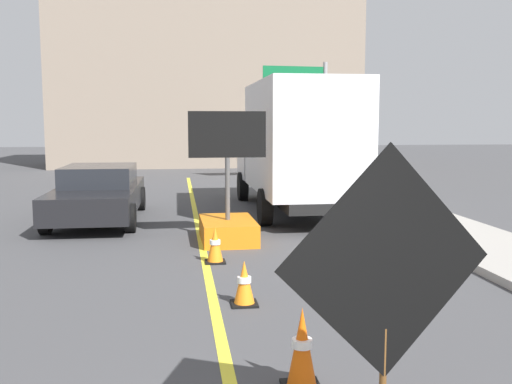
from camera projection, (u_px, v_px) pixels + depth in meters
The scene contains 10 objects.
lane_center_stripe at pixel (212, 297), 8.18m from camera, with size 0.14×36.00×0.01m, color yellow.
roadwork_sign at pixel (386, 269), 3.92m from camera, with size 1.61×0.32×2.33m.
arrow_board_trailer at pixel (228, 218), 12.03m from camera, with size 1.60×1.82×2.70m.
box_truck at pixel (295, 144), 15.69m from camera, with size 2.53×7.29×3.50m.
pickup_car at pixel (99, 193), 14.55m from camera, with size 2.11×5.16×1.38m.
highway_guide_sign at pixel (307, 100), 24.13m from camera, with size 2.78×0.36×5.00m.
far_building_block at pixel (206, 82), 33.84m from camera, with size 17.14×6.63×9.73m, color gray.
traffic_cone_near_sign at pixel (302, 349), 5.31m from camera, with size 0.36×0.36×0.78m.
traffic_cone_mid_lane at pixel (244, 283), 7.79m from camera, with size 0.36×0.36×0.61m.
traffic_cone_far_lane at pixel (215, 245), 10.15m from camera, with size 0.36×0.36×0.65m.
Camera 1 is at (-0.46, -1.96, 2.46)m, focal length 40.38 mm.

